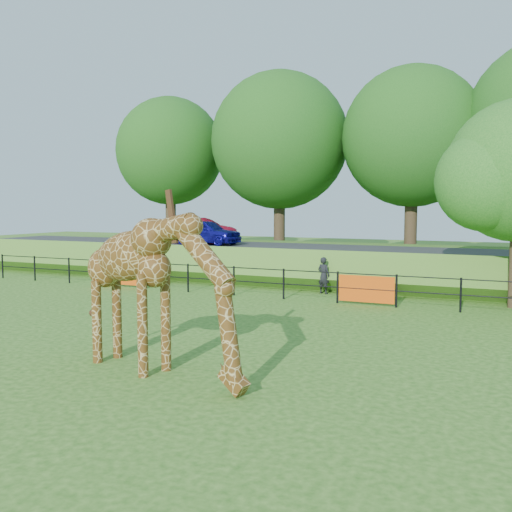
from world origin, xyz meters
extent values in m
plane|color=#285A16|center=(0.00, 0.00, 0.00)|extent=(90.00, 90.00, 0.00)
cube|color=#285A16|center=(0.00, 15.50, 0.65)|extent=(40.00, 9.00, 1.30)
cube|color=#2C2C2F|center=(0.00, 14.00, 1.36)|extent=(40.00, 5.00, 0.12)
imported|color=#1814A3|center=(-6.49, 13.68, 2.04)|extent=(3.75, 1.74, 1.24)
imported|color=#AD0C26|center=(-7.42, 14.71, 2.06)|extent=(3.96, 1.60, 1.28)
imported|color=black|center=(0.90, 9.82, 0.70)|extent=(0.59, 0.47, 1.40)
sphere|color=#195B19|center=(6.58, 8.91, 4.12)|extent=(3.22, 3.22, 3.22)
cylinder|color=#332216|center=(-14.00, 22.00, 2.50)|extent=(0.70, 0.70, 5.00)
sphere|color=#154C14|center=(-14.00, 22.00, 6.98)|extent=(7.20, 7.20, 7.20)
cylinder|color=#332216|center=(-6.00, 22.00, 2.50)|extent=(0.70, 0.70, 5.00)
sphere|color=#154C14|center=(-6.00, 22.00, 7.31)|extent=(8.40, 8.40, 8.40)
cylinder|color=#332216|center=(2.00, 22.00, 2.50)|extent=(0.70, 0.70, 5.00)
sphere|color=#154C14|center=(2.00, 22.00, 7.14)|extent=(7.80, 7.80, 7.80)
camera|label=1|loc=(7.63, -10.75, 3.37)|focal=40.00mm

